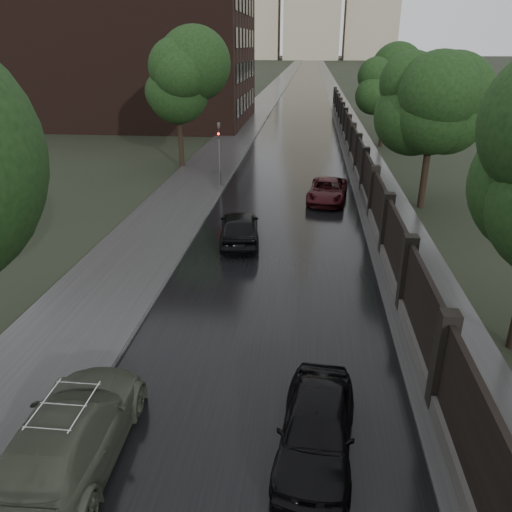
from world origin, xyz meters
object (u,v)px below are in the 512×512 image
object	(u,v)px
tree_right_b	(432,116)
traffic_light	(219,149)
hatchback_left	(239,227)
tree_left_far	(178,93)
car_right_near	(316,427)
volga_sedan	(70,435)
tree_right_c	(386,88)
car_right_far	(327,191)

from	to	relation	value
tree_right_b	traffic_light	distance (m)	12.44
hatchback_left	traffic_light	bearing A→B (deg)	-82.26
tree_right_b	hatchback_left	world-z (taller)	tree_right_b
tree_left_far	car_right_near	size ratio (longest dim) A/B	1.84
volga_sedan	car_right_near	bearing A→B (deg)	-172.27
tree_right_c	volga_sedan	xyz separation A→B (m)	(-11.10, -37.70, -4.18)
traffic_light	car_right_far	world-z (taller)	traffic_light
hatchback_left	car_right_far	bearing A→B (deg)	-128.18
hatchback_left	car_right_far	xyz separation A→B (m)	(4.15, 6.93, -0.11)
car_right_near	traffic_light	bearing A→B (deg)	110.26
tree_right_b	hatchback_left	bearing A→B (deg)	-145.71
tree_right_c	car_right_near	xyz separation A→B (m)	(-5.90, -36.82, -4.26)
hatchback_left	car_right_near	world-z (taller)	hatchback_left
traffic_light	hatchback_left	xyz separation A→B (m)	(2.50, -9.34, -1.66)
tree_right_b	car_right_near	xyz separation A→B (m)	(-5.90, -18.82, -4.26)
car_right_far	hatchback_left	bearing A→B (deg)	-114.48
tree_right_b	hatchback_left	distance (m)	12.02
car_right_far	tree_left_far	bearing A→B (deg)	150.86
traffic_light	car_right_near	world-z (taller)	traffic_light
volga_sedan	car_right_far	world-z (taller)	volga_sedan
car_right_near	car_right_far	distance (m)	19.43
tree_left_far	traffic_light	world-z (taller)	tree_left_far
tree_right_c	traffic_light	world-z (taller)	tree_right_c
tree_right_c	hatchback_left	world-z (taller)	tree_right_c
tree_right_c	traffic_light	xyz separation A→B (m)	(-11.80, -15.01, -2.55)
tree_right_c	volga_sedan	bearing A→B (deg)	-106.41
car_right_near	tree_right_c	bearing A→B (deg)	86.02
tree_right_c	car_right_far	world-z (taller)	tree_right_c
traffic_light	volga_sedan	distance (m)	22.76
tree_left_far	traffic_light	bearing A→B (deg)	-53.53
volga_sedan	tree_left_far	bearing A→B (deg)	-82.83
tree_left_far	volga_sedan	xyz separation A→B (m)	(4.40, -27.70, -4.48)
tree_left_far	traffic_light	distance (m)	6.84
traffic_light	volga_sedan	xyz separation A→B (m)	(0.70, -22.69, -1.63)
volga_sedan	hatchback_left	distance (m)	13.48
tree_right_c	traffic_light	distance (m)	19.26
tree_right_c	tree_right_b	bearing A→B (deg)	-90.00
traffic_light	volga_sedan	bearing A→B (deg)	-88.23
volga_sedan	car_right_near	world-z (taller)	volga_sedan
tree_left_far	tree_right_b	bearing A→B (deg)	-27.30
tree_right_c	volga_sedan	distance (m)	39.52
hatchback_left	tree_left_far	bearing A→B (deg)	-73.87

